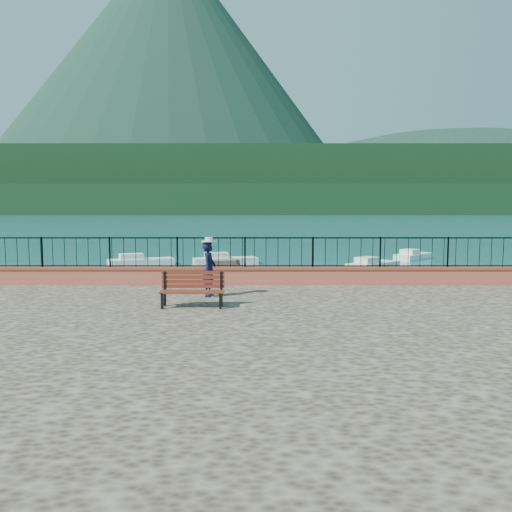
{
  "coord_description": "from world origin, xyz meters",
  "views": [
    {
      "loc": [
        0.07,
        -12.43,
        3.67
      ],
      "look_at": [
        0.06,
        2.0,
        2.3
      ],
      "focal_mm": 35.0,
      "sensor_mm": 36.0,
      "label": 1
    }
  ],
  "objects_px": {
    "boat_1": "(386,281)",
    "boat_5": "(413,254)",
    "person": "(209,269)",
    "boat_0": "(62,290)",
    "park_bench": "(192,296)",
    "boat_2": "(373,263)",
    "boat_3": "(141,259)",
    "boat_4": "(226,258)"
  },
  "relations": [
    {
      "from": "boat_1",
      "to": "boat_2",
      "type": "distance_m",
      "value": 7.97
    },
    {
      "from": "boat_0",
      "to": "boat_1",
      "type": "xyz_separation_m",
      "value": [
        13.74,
        2.47,
        0.0
      ]
    },
    {
      "from": "boat_0",
      "to": "boat_1",
      "type": "distance_m",
      "value": 13.96
    },
    {
      "from": "park_bench",
      "to": "boat_1",
      "type": "distance_m",
      "value": 12.5
    },
    {
      "from": "boat_0",
      "to": "boat_4",
      "type": "height_order",
      "value": "same"
    },
    {
      "from": "boat_0",
      "to": "boat_4",
      "type": "relative_size",
      "value": 0.84
    },
    {
      "from": "boat_1",
      "to": "boat_3",
      "type": "bearing_deg",
      "value": 138.6
    },
    {
      "from": "boat_1",
      "to": "boat_5",
      "type": "distance_m",
      "value": 14.8
    },
    {
      "from": "boat_0",
      "to": "boat_4",
      "type": "distance_m",
      "value": 14.41
    },
    {
      "from": "person",
      "to": "boat_2",
      "type": "bearing_deg",
      "value": -17.66
    },
    {
      "from": "person",
      "to": "boat_4",
      "type": "relative_size",
      "value": 0.37
    },
    {
      "from": "park_bench",
      "to": "boat_1",
      "type": "xyz_separation_m",
      "value": [
        7.49,
        9.95,
        -1.07
      ]
    },
    {
      "from": "boat_0",
      "to": "boat_2",
      "type": "height_order",
      "value": "same"
    },
    {
      "from": "boat_2",
      "to": "boat_4",
      "type": "bearing_deg",
      "value": 121.72
    },
    {
      "from": "person",
      "to": "boat_0",
      "type": "relative_size",
      "value": 0.44
    },
    {
      "from": "person",
      "to": "boat_5",
      "type": "distance_m",
      "value": 25.59
    },
    {
      "from": "boat_1",
      "to": "boat_3",
      "type": "relative_size",
      "value": 0.93
    },
    {
      "from": "boat_0",
      "to": "boat_5",
      "type": "relative_size",
      "value": 0.99
    },
    {
      "from": "boat_2",
      "to": "boat_3",
      "type": "distance_m",
      "value": 14.78
    },
    {
      "from": "park_bench",
      "to": "person",
      "type": "distance_m",
      "value": 1.64
    },
    {
      "from": "park_bench",
      "to": "boat_4",
      "type": "bearing_deg",
      "value": 91.09
    },
    {
      "from": "person",
      "to": "boat_5",
      "type": "bearing_deg",
      "value": -20.16
    },
    {
      "from": "person",
      "to": "boat_0",
      "type": "distance_m",
      "value": 8.97
    },
    {
      "from": "park_bench",
      "to": "boat_5",
      "type": "bearing_deg",
      "value": 61.07
    },
    {
      "from": "park_bench",
      "to": "boat_5",
      "type": "distance_m",
      "value": 27.04
    },
    {
      "from": "boat_2",
      "to": "park_bench",
      "type": "bearing_deg",
      "value": -157.15
    },
    {
      "from": "boat_3",
      "to": "person",
      "type": "bearing_deg",
      "value": -93.99
    },
    {
      "from": "boat_3",
      "to": "boat_1",
      "type": "bearing_deg",
      "value": -59.27
    },
    {
      "from": "boat_1",
      "to": "boat_3",
      "type": "height_order",
      "value": "same"
    },
    {
      "from": "park_bench",
      "to": "boat_0",
      "type": "height_order",
      "value": "park_bench"
    },
    {
      "from": "boat_2",
      "to": "boat_5",
      "type": "bearing_deg",
      "value": 12.69
    },
    {
      "from": "boat_3",
      "to": "boat_4",
      "type": "height_order",
      "value": "same"
    },
    {
      "from": "park_bench",
      "to": "boat_0",
      "type": "xyz_separation_m",
      "value": [
        -6.24,
        7.48,
        -1.07
      ]
    },
    {
      "from": "boat_5",
      "to": "person",
      "type": "bearing_deg",
      "value": -165.91
    },
    {
      "from": "boat_5",
      "to": "boat_3",
      "type": "bearing_deg",
      "value": 145.21
    },
    {
      "from": "person",
      "to": "boat_4",
      "type": "bearing_deg",
      "value": 11.92
    },
    {
      "from": "boat_2",
      "to": "boat_4",
      "type": "relative_size",
      "value": 0.9
    },
    {
      "from": "park_bench",
      "to": "boat_0",
      "type": "bearing_deg",
      "value": 129.73
    },
    {
      "from": "park_bench",
      "to": "boat_5",
      "type": "relative_size",
      "value": 0.45
    },
    {
      "from": "boat_1",
      "to": "boat_4",
      "type": "relative_size",
      "value": 0.92
    },
    {
      "from": "person",
      "to": "boat_3",
      "type": "bearing_deg",
      "value": 28.34
    },
    {
      "from": "boat_1",
      "to": "boat_3",
      "type": "xyz_separation_m",
      "value": [
        -13.39,
        9.98,
        0.0
      ]
    }
  ]
}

